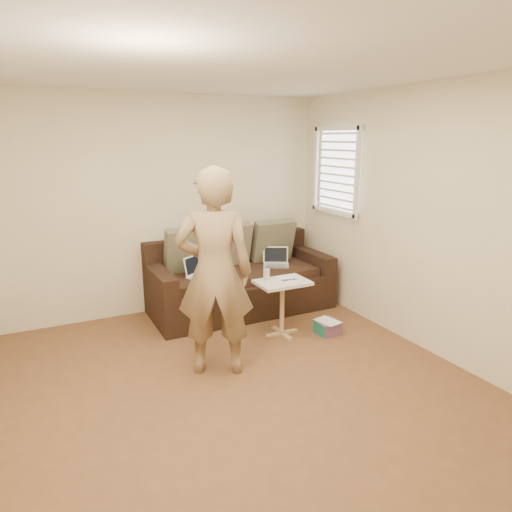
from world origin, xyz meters
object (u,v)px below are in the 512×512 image
(side_table, at_px, (282,308))
(striped_box, at_px, (327,327))
(sofa, at_px, (241,277))
(drinking_glass, at_px, (266,274))
(laptop_white, at_px, (203,277))
(person, at_px, (215,273))
(laptop_silver, at_px, (276,266))

(side_table, bearing_deg, striped_box, -25.63)
(sofa, xyz_separation_m, striped_box, (0.54, -1.08, -0.35))
(sofa, distance_m, drinking_glass, 0.79)
(laptop_white, bearing_deg, person, -138.02)
(drinking_glass, xyz_separation_m, striped_box, (0.59, -0.33, -0.59))
(laptop_white, height_order, striped_box, laptop_white)
(striped_box, bearing_deg, laptop_white, 135.91)
(laptop_white, distance_m, person, 1.35)
(sofa, bearing_deg, striped_box, -63.29)
(sofa, relative_size, laptop_silver, 6.83)
(side_table, relative_size, striped_box, 2.54)
(striped_box, bearing_deg, side_table, 154.37)
(laptop_silver, bearing_deg, side_table, -86.15)
(side_table, bearing_deg, laptop_white, 126.87)
(laptop_white, xyz_separation_m, person, (-0.33, -1.24, 0.42))
(sofa, distance_m, laptop_silver, 0.48)
(laptop_white, xyz_separation_m, side_table, (0.61, -0.81, -0.22))
(sofa, height_order, person, person)
(sofa, height_order, striped_box, sofa)
(sofa, distance_m, striped_box, 1.26)
(sofa, distance_m, side_table, 0.88)
(laptop_silver, distance_m, striped_box, 1.12)
(laptop_white, relative_size, side_table, 0.55)
(laptop_silver, distance_m, side_table, 0.92)
(laptop_silver, relative_size, drinking_glass, 2.68)
(side_table, bearing_deg, sofa, 96.02)
(sofa, height_order, side_table, sofa)
(striped_box, bearing_deg, person, -171.29)
(laptop_silver, distance_m, person, 1.85)
(sofa, relative_size, side_table, 3.61)
(laptop_white, relative_size, person, 0.18)
(sofa, height_order, laptop_silver, sofa)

